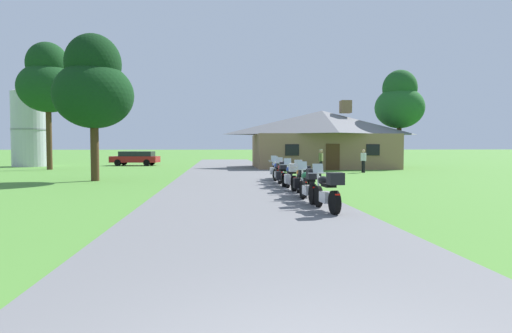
{
  "coord_description": "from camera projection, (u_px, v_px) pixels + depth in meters",
  "views": [
    {
      "loc": [
        -0.77,
        -2.94,
        1.87
      ],
      "look_at": [
        1.0,
        17.87,
        0.91
      ],
      "focal_mm": 30.27,
      "sensor_mm": 36.0,
      "label": 1
    }
  ],
  "objects": [
    {
      "name": "ground_plane",
      "position": [
        234.0,
        182.0,
        22.98
      ],
      "size": [
        500.0,
        500.0,
        0.0
      ],
      "primitive_type": "plane",
      "color": "#4C8433"
    },
    {
      "name": "bystander_olive_shirt_near_lodge",
      "position": [
        321.0,
        160.0,
        30.25
      ],
      "size": [
        0.37,
        0.48,
        1.69
      ],
      "rotation": [
        0.0,
        0.0,
        4.17
      ],
      "color": "black",
      "rests_on": "ground"
    },
    {
      "name": "motorcycle_orange_third_in_row",
      "position": [
        302.0,
        181.0,
        15.9
      ],
      "size": [
        0.76,
        2.08,
        1.3
      ],
      "rotation": [
        0.0,
        0.0,
        -0.05
      ],
      "color": "black",
      "rests_on": "asphalt_driveway"
    },
    {
      "name": "metal_silo_distant",
      "position": [
        29.0,
        125.0,
        40.62
      ],
      "size": [
        3.25,
        3.25,
        7.75
      ],
      "color": "#B2B7BC",
      "rests_on": "ground"
    },
    {
      "name": "motorcycle_blue_farthest_in_row",
      "position": [
        276.0,
        170.0,
        23.76
      ],
      "size": [
        0.72,
        2.08,
        1.3
      ],
      "rotation": [
        0.0,
        0.0,
        -0.01
      ],
      "color": "black",
      "rests_on": "asphalt_driveway"
    },
    {
      "name": "tree_left_far",
      "position": [
        48.0,
        81.0,
        34.77
      ],
      "size": [
        4.69,
        4.69,
        10.27
      ],
      "color": "#422D19",
      "rests_on": "ground"
    },
    {
      "name": "motorcycle_black_nearest_to_camera",
      "position": [
        328.0,
        191.0,
        12.04
      ],
      "size": [
        0.66,
        2.08,
        1.3
      ],
      "rotation": [
        0.0,
        0.0,
        0.08
      ],
      "color": "black",
      "rests_on": "asphalt_driveway"
    },
    {
      "name": "motorcycle_red_fifth_in_row",
      "position": [
        283.0,
        174.0,
        19.89
      ],
      "size": [
        0.72,
        2.08,
        1.3
      ],
      "rotation": [
        0.0,
        0.0,
        0.0
      ],
      "color": "black",
      "rests_on": "asphalt_driveway"
    },
    {
      "name": "stone_lodge",
      "position": [
        322.0,
        138.0,
        37.9
      ],
      "size": [
        12.4,
        7.83,
        5.93
      ],
      "color": "#896B4C",
      "rests_on": "ground"
    },
    {
      "name": "asphalt_driveway",
      "position": [
        235.0,
        184.0,
        20.99
      ],
      "size": [
        6.4,
        80.0,
        0.06
      ],
      "primitive_type": "cube",
      "color": "slate",
      "rests_on": "ground"
    },
    {
      "name": "motorcycle_blue_fourth_in_row",
      "position": [
        292.0,
        177.0,
        17.96
      ],
      "size": [
        0.73,
        2.08,
        1.3
      ],
      "rotation": [
        0.0,
        0.0,
        0.02
      ],
      "color": "black",
      "rests_on": "asphalt_driveway"
    },
    {
      "name": "tree_right_of_lodge",
      "position": [
        400.0,
        102.0,
        39.57
      ],
      "size": [
        4.45,
        4.45,
        8.9
      ],
      "color": "#422D19",
      "rests_on": "ground"
    },
    {
      "name": "motorcycle_green_second_in_row",
      "position": [
        309.0,
        185.0,
        14.03
      ],
      "size": [
        0.66,
        2.08,
        1.3
      ],
      "rotation": [
        0.0,
        0.0,
        0.03
      ],
      "color": "black",
      "rests_on": "asphalt_driveway"
    },
    {
      "name": "motorcycle_blue_sixth_in_row",
      "position": [
        278.0,
        171.0,
        21.89
      ],
      "size": [
        0.66,
        2.08,
        1.3
      ],
      "rotation": [
        0.0,
        0.0,
        0.06
      ],
      "color": "black",
      "rests_on": "asphalt_driveway"
    },
    {
      "name": "parked_red_suv_far_left",
      "position": [
        136.0,
        158.0,
        42.62
      ],
      "size": [
        4.8,
        2.42,
        1.4
      ],
      "rotation": [
        0.0,
        0.0,
        1.44
      ],
      "color": "maroon",
      "rests_on": "ground"
    },
    {
      "name": "bystander_white_shirt_beside_signpost",
      "position": [
        363.0,
        160.0,
        30.93
      ],
      "size": [
        0.33,
        0.52,
        1.67
      ],
      "rotation": [
        0.0,
        0.0,
        1.92
      ],
      "color": "black",
      "rests_on": "ground"
    },
    {
      "name": "tree_left_near",
      "position": [
        94.0,
        86.0,
        23.32
      ],
      "size": [
        4.24,
        4.24,
        7.94
      ],
      "color": "#422D19",
      "rests_on": "ground"
    }
  ]
}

